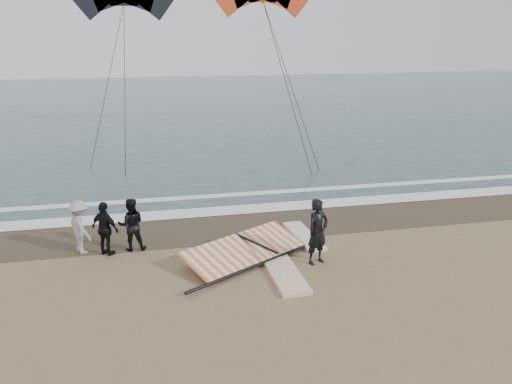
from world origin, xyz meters
TOP-DOWN VIEW (x-y plane):
  - ground at (0.00, 0.00)m, footprint 120.00×120.00m
  - sea at (0.00, 33.00)m, footprint 120.00×54.00m
  - wet_sand at (0.00, 4.50)m, footprint 120.00×2.80m
  - foam_near at (0.00, 5.90)m, footprint 120.00×0.90m
  - foam_far at (0.00, 7.60)m, footprint 120.00×0.45m
  - man_main at (1.17, 1.38)m, footprint 0.78×0.67m
  - board_white at (0.11, 1.02)m, footprint 0.83×2.71m
  - board_cream at (1.35, 3.10)m, footprint 0.77×2.30m
  - trio_cluster at (-4.52, 3.27)m, footprint 2.29×1.32m
  - sail_rig at (-0.77, 2.14)m, footprint 3.74×3.28m

SIDE VIEW (x-z plane):
  - ground at x=0.00m, z-range 0.00..0.00m
  - wet_sand at x=0.00m, z-range 0.00..0.01m
  - sea at x=0.00m, z-range 0.00..0.02m
  - foam_near at x=0.00m, z-range 0.02..0.03m
  - foam_far at x=0.00m, z-range 0.02..0.03m
  - board_cream at x=1.35m, z-range 0.00..0.09m
  - board_white at x=0.11m, z-range 0.00..0.11m
  - sail_rig at x=-0.77m, z-range -0.05..0.44m
  - trio_cluster at x=-4.52m, z-range -0.01..1.56m
  - man_main at x=1.17m, z-range 0.00..1.82m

